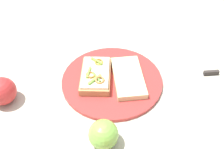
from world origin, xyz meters
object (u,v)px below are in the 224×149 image
Objects in this scene: apple_1 at (103,134)px; apple_2 at (2,91)px; plate at (112,80)px; sandwich at (96,75)px; knife at (207,73)px; bread_slice_side at (128,77)px.

apple_1 is 0.33m from apple_2.
sandwich is at bearing 7.21° from plate.
apple_2 is at bearing 22.00° from plate.
plate is 0.06m from sandwich.
knife is (-0.30, -0.07, 0.00)m from plate.
sandwich is at bearing -0.77° from knife.
apple_2 is (0.31, -0.10, 0.00)m from apple_1.
apple_2 is (0.25, 0.12, 0.01)m from sandwich.
apple_1 reaches higher than knife.
apple_2 is at bearing 94.86° from bread_slice_side.
plate is at bearing -89.47° from sandwich.
sandwich is at bearing 81.86° from bread_slice_side.
sandwich is 2.08× the size of apple_1.
sandwich is 0.91× the size of bread_slice_side.
sandwich is (0.05, 0.01, 0.02)m from plate.
knife is at bearing -161.96° from apple_2.
apple_1 is at bearing -171.04° from sandwich.
plate is 0.05m from bread_slice_side.
plate is 0.33m from apple_2.
sandwich is 1.94× the size of apple_2.
apple_2 is (0.30, 0.12, 0.04)m from plate.
knife is (-0.25, -0.07, -0.01)m from bread_slice_side.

